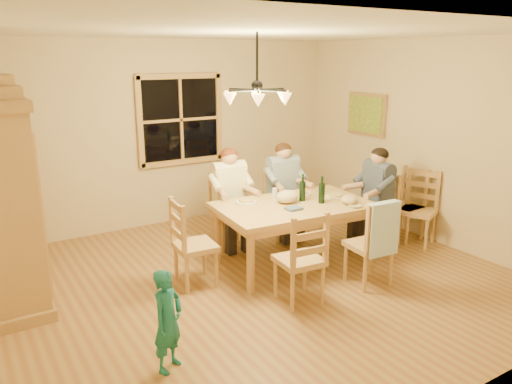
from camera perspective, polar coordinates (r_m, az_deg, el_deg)
floor at (r=5.75m, az=0.11°, el=-10.09°), size 5.50×5.50×0.00m
ceiling at (r=5.20m, az=0.12°, el=17.87°), size 5.50×5.00×0.02m
wall_back at (r=7.52m, az=-10.06°, el=6.56°), size 5.50×0.02×2.70m
wall_right at (r=7.13m, az=19.32°, el=5.46°), size 0.02×5.00×2.70m
window at (r=7.54m, az=-8.61°, el=8.18°), size 1.30×0.06×1.30m
painting at (r=7.87m, az=12.51°, el=8.66°), size 0.06×0.78×0.64m
chandelier at (r=5.21m, az=0.12°, el=11.01°), size 0.77×0.68×0.71m
dining_table at (r=5.99m, az=4.34°, el=-2.29°), size 1.90×1.25×0.76m
chair_far_left at (r=6.62m, az=-2.96°, el=-3.77°), size 0.47×0.45×0.99m
chair_far_right at (r=6.97m, az=3.09°, el=-2.78°), size 0.47×0.45×0.99m
chair_near_left at (r=5.22m, az=4.92°, el=-9.28°), size 0.47×0.45×0.99m
chair_near_right at (r=5.72m, az=12.72°, el=-7.35°), size 0.47×0.45×0.99m
chair_end_left at (r=5.60m, az=-6.91°, el=-7.56°), size 0.45×0.47×0.99m
chair_end_right at (r=6.82m, az=13.37°, el=-3.62°), size 0.45×0.47×0.99m
adult_woman at (r=6.47m, az=-3.03°, el=0.73°), size 0.42×0.45×0.87m
adult_plaid_man at (r=6.83m, az=3.16°, el=1.52°), size 0.42×0.45×0.87m
adult_slate_man at (r=6.67m, az=13.66°, el=0.76°), size 0.45×0.42×0.87m
towel at (r=5.44m, az=14.24°, el=-4.14°), size 0.39×0.13×0.58m
wine_bottle_a at (r=6.06m, az=5.33°, el=0.51°), size 0.08×0.08×0.33m
wine_bottle_b at (r=6.00m, az=7.53°, el=0.28°), size 0.08×0.08×0.33m
plate_woman at (r=5.99m, az=-1.13°, el=-1.15°), size 0.26×0.26×0.02m
plate_plaid at (r=6.39m, az=5.18°, el=-0.16°), size 0.26×0.26×0.02m
plate_slate at (r=6.31m, az=8.99°, el=-0.50°), size 0.26×0.26×0.02m
wine_glass_a at (r=6.14m, az=2.17°, el=-0.17°), size 0.06×0.06×0.14m
wine_glass_b at (r=6.33m, az=7.49°, el=0.20°), size 0.06×0.06×0.14m
cap at (r=6.02m, az=10.64°, el=-0.89°), size 0.20×0.20×0.11m
napkin at (r=5.74m, az=4.33°, el=-1.89°), size 0.19×0.15×0.03m
cloth_bundle at (r=5.98m, az=3.60°, el=-0.53°), size 0.28×0.22×0.15m
child at (r=4.17m, az=-10.04°, el=-14.26°), size 0.38×0.34×0.86m
chair_spare_front at (r=7.20m, az=16.58°, el=-2.83°), size 0.46×0.48×0.99m
chair_spare_back at (r=7.07m, az=17.89°, el=-3.29°), size 0.57×0.58×0.99m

